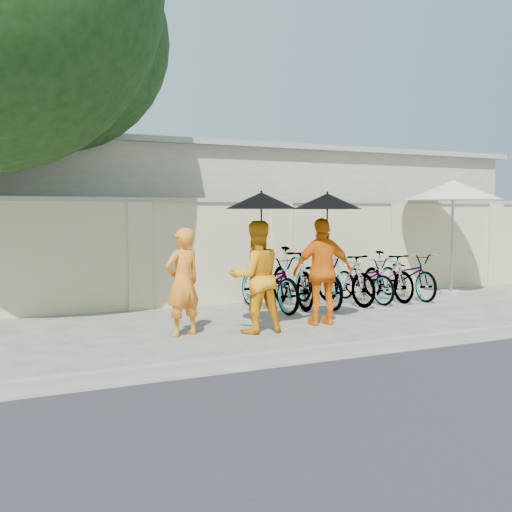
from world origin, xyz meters
name	(u,v)px	position (x,y,z in m)	size (l,w,h in m)	color
ground	(263,333)	(0.00, 0.00, 0.00)	(80.00, 80.00, 0.00)	#A5998A
kerb	(325,351)	(0.00, -1.70, 0.06)	(40.00, 0.16, 0.12)	gray
compound_wall	(235,252)	(1.00, 3.20, 1.00)	(20.00, 0.30, 2.00)	beige
building_behind	(208,220)	(2.00, 7.00, 1.60)	(14.00, 6.00, 3.20)	beige
monk_left	(183,282)	(-1.16, 0.33, 0.79)	(0.58, 0.38, 1.59)	orange
monk_center	(256,277)	(-0.08, 0.09, 0.84)	(0.82, 0.64, 1.69)	#FF9D11
parasol_center	(261,201)	(-0.03, 0.01, 1.98)	(1.08, 1.08, 1.15)	black
monk_right	(323,272)	(1.18, 0.20, 0.86)	(1.01, 0.42, 1.72)	orange
parasol_right	(327,201)	(1.20, 0.12, 1.98)	(1.10, 1.10, 1.14)	black
patio_umbrella	(453,191)	(5.67, 2.05, 2.25)	(2.61, 2.61, 2.50)	gray
bike_0	(270,283)	(1.11, 1.90, 0.51)	(0.68, 1.95, 1.02)	#979BAD
bike_1	(292,277)	(1.66, 2.02, 0.57)	(0.54, 1.91, 1.15)	#979BAD
bike_2	(319,280)	(2.21, 1.96, 0.50)	(0.66, 1.90, 1.00)	#979BAD
bike_3	(345,278)	(2.76, 1.89, 0.52)	(0.49, 1.73, 1.04)	#979BAD
bike_4	(364,279)	(3.32, 2.01, 0.46)	(0.61, 1.74, 0.92)	#979BAD
bike_5	(387,276)	(3.87, 1.97, 0.50)	(0.47, 1.68, 1.01)	#979BAD
bike_6	(407,276)	(4.42, 2.02, 0.48)	(0.64, 1.84, 0.97)	#979BAD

